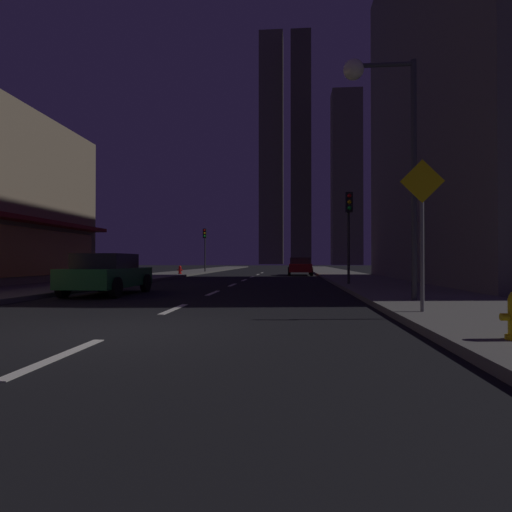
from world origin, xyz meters
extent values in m
cube|color=black|center=(0.00, 32.00, -0.05)|extent=(78.00, 136.00, 0.10)
cube|color=#605E59|center=(7.00, 32.00, 0.07)|extent=(4.00, 76.00, 0.15)
cube|color=#605E59|center=(-7.00, 32.00, 0.07)|extent=(4.00, 76.00, 0.15)
cube|color=silver|center=(0.00, -2.00, 0.01)|extent=(0.16, 2.20, 0.01)
cube|color=silver|center=(0.00, 3.20, 0.01)|extent=(0.16, 2.20, 0.01)
cube|color=silver|center=(0.00, 8.40, 0.01)|extent=(0.16, 2.20, 0.01)
cube|color=silver|center=(0.00, 13.60, 0.01)|extent=(0.16, 2.20, 0.01)
cube|color=silver|center=(0.00, 18.80, 0.01)|extent=(0.16, 2.20, 0.01)
cube|color=silver|center=(0.00, 24.00, 0.01)|extent=(0.16, 2.20, 0.01)
cube|color=silver|center=(0.00, 29.20, 0.01)|extent=(0.16, 2.20, 0.01)
cube|color=silver|center=(0.00, 34.40, 0.01)|extent=(0.16, 2.20, 0.01)
cube|color=#605C48|center=(-3.96, 136.97, 39.21)|extent=(8.05, 7.81, 78.42)
cube|color=#4B4738|center=(5.84, 126.97, 36.79)|extent=(6.38, 5.17, 73.58)
cube|color=#605C48|center=(18.34, 113.56, 24.43)|extent=(8.27, 6.68, 48.87)
cube|color=#1E722D|center=(-3.60, 7.46, 0.61)|extent=(1.80, 4.20, 0.65)
cube|color=black|center=(-3.60, 7.26, 1.17)|extent=(1.64, 2.00, 0.55)
cylinder|color=black|center=(-4.48, 8.86, 0.34)|extent=(0.22, 0.68, 0.68)
cylinder|color=black|center=(-2.72, 8.86, 0.34)|extent=(0.22, 0.68, 0.68)
cylinder|color=black|center=(-4.48, 6.06, 0.34)|extent=(0.22, 0.68, 0.68)
cylinder|color=black|center=(-2.72, 6.06, 0.34)|extent=(0.22, 0.68, 0.68)
sphere|color=white|center=(-4.15, 9.51, 0.67)|extent=(0.18, 0.18, 0.18)
sphere|color=white|center=(-3.05, 9.51, 0.67)|extent=(0.18, 0.18, 0.18)
cube|color=#B21919|center=(3.60, 27.93, 0.61)|extent=(1.80, 4.20, 0.65)
cube|color=black|center=(3.60, 27.73, 1.17)|extent=(1.64, 2.00, 0.55)
cylinder|color=black|center=(2.72, 29.33, 0.34)|extent=(0.22, 0.68, 0.68)
cylinder|color=black|center=(4.48, 29.33, 0.34)|extent=(0.22, 0.68, 0.68)
cylinder|color=black|center=(2.72, 26.53, 0.34)|extent=(0.22, 0.68, 0.68)
cylinder|color=black|center=(4.48, 26.53, 0.34)|extent=(0.22, 0.68, 0.68)
sphere|color=white|center=(3.05, 29.98, 0.67)|extent=(0.18, 0.18, 0.18)
sphere|color=white|center=(4.15, 29.98, 0.67)|extent=(0.18, 0.18, 0.18)
cylinder|color=yellow|center=(5.74, -1.16, 0.45)|extent=(0.10, 0.10, 0.10)
cylinder|color=red|center=(-5.90, 25.76, 0.43)|extent=(0.22, 0.22, 0.55)
sphere|color=red|center=(-5.90, 25.76, 0.70)|extent=(0.21, 0.21, 0.21)
cylinder|color=red|center=(-5.90, 25.76, 0.18)|extent=(0.30, 0.30, 0.06)
cylinder|color=red|center=(-6.06, 25.76, 0.45)|extent=(0.10, 0.10, 0.10)
cylinder|color=red|center=(-5.74, 25.76, 0.45)|extent=(0.10, 0.10, 0.10)
cylinder|color=#2D2D2D|center=(5.50, 12.54, 2.25)|extent=(0.12, 0.12, 4.20)
cube|color=black|center=(5.50, 12.34, 3.85)|extent=(0.32, 0.24, 0.90)
sphere|color=red|center=(5.50, 12.21, 4.13)|extent=(0.18, 0.18, 0.18)
sphere|color=#F2B20C|center=(5.50, 12.21, 3.85)|extent=(0.18, 0.18, 0.18)
sphere|color=#19D833|center=(5.50, 12.21, 3.57)|extent=(0.18, 0.18, 0.18)
cylinder|color=#2D2D2D|center=(-5.50, 33.54, 2.25)|extent=(0.12, 0.12, 4.20)
cube|color=black|center=(-5.50, 33.34, 3.85)|extent=(0.32, 0.24, 0.90)
sphere|color=red|center=(-5.50, 33.21, 4.13)|extent=(0.18, 0.18, 0.18)
sphere|color=#F2B20C|center=(-5.50, 33.21, 3.85)|extent=(0.18, 0.18, 0.18)
sphere|color=#19D833|center=(-5.50, 33.21, 3.57)|extent=(0.18, 0.18, 0.18)
cylinder|color=#38383D|center=(6.20, 4.65, 3.40)|extent=(0.16, 0.16, 6.50)
cylinder|color=#38383D|center=(5.40, 4.65, 6.55)|extent=(1.60, 0.12, 0.12)
sphere|color=#FCF7CC|center=(4.60, 4.65, 6.45)|extent=(0.56, 0.56, 0.56)
cylinder|color=slate|center=(5.60, 1.94, 1.35)|extent=(0.08, 0.08, 2.40)
cube|color=yellow|center=(5.60, 1.91, 2.85)|extent=(0.91, 0.03, 0.91)
camera|label=1|loc=(2.90, -7.08, 1.21)|focal=29.71mm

